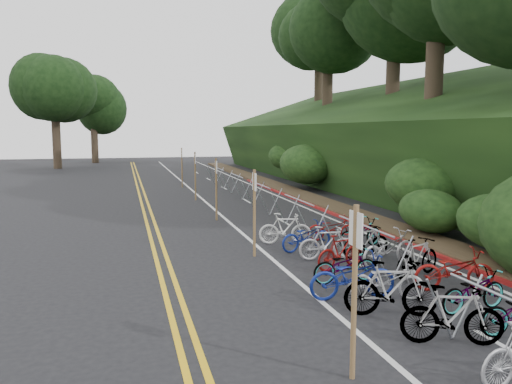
# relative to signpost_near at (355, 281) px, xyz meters

# --- Properties ---
(ground) EXTENTS (120.00, 120.00, 0.00)m
(ground) POSITION_rel_signpost_near_xyz_m (-0.17, 2.23, -1.46)
(ground) COLOR black
(ground) RESTS_ON ground
(road_markings) EXTENTS (7.47, 80.00, 0.01)m
(road_markings) POSITION_rel_signpost_near_xyz_m (0.46, 12.33, -1.46)
(road_markings) COLOR gold
(road_markings) RESTS_ON ground
(red_curb) EXTENTS (0.25, 28.00, 0.10)m
(red_curb) POSITION_rel_signpost_near_xyz_m (5.53, 14.23, -1.41)
(red_curb) COLOR maroon
(red_curb) RESTS_ON ground
(embankment) EXTENTS (14.30, 48.14, 9.11)m
(embankment) POSITION_rel_signpost_near_xyz_m (12.79, 21.27, 1.11)
(embankment) COLOR black
(embankment) RESTS_ON ground
(tree_cluster) EXTENTS (31.83, 53.53, 17.27)m
(tree_cluster) POSITION_rel_signpost_near_xyz_m (9.58, 24.27, 9.35)
(tree_cluster) COLOR #2D2319
(tree_cluster) RESTS_ON ground
(bike_racks_rest) EXTENTS (1.14, 23.00, 1.17)m
(bike_racks_rest) POSITION_rel_signpost_near_xyz_m (2.83, 15.23, -0.61)
(bike_racks_rest) COLOR gray
(bike_racks_rest) RESTS_ON ground
(signpost_near) EXTENTS (0.08, 0.40, 2.56)m
(signpost_near) POSITION_rel_signpost_near_xyz_m (0.00, 0.00, 0.00)
(signpost_near) COLOR brown
(signpost_near) RESTS_ON ground
(signposts_rest) EXTENTS (0.08, 18.40, 2.50)m
(signposts_rest) POSITION_rel_signpost_near_xyz_m (0.43, 16.23, -0.03)
(signposts_rest) COLOR brown
(signposts_rest) RESTS_ON ground
(bike_front) EXTENTS (0.81, 1.95, 1.00)m
(bike_front) POSITION_rel_signpost_near_xyz_m (1.52, 3.17, -0.96)
(bike_front) COLOR navy
(bike_front) RESTS_ON ground
(bike_valet) EXTENTS (3.21, 11.14, 1.10)m
(bike_valet) POSITION_rel_signpost_near_xyz_m (2.89, 4.05, -0.99)
(bike_valet) COLOR #9E9EA3
(bike_valet) RESTS_ON ground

